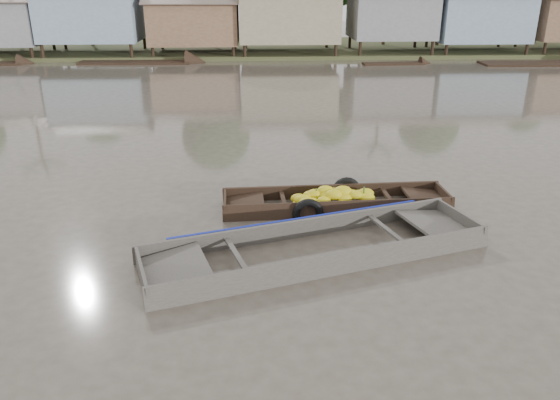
{
  "coord_description": "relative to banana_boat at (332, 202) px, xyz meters",
  "views": [
    {
      "loc": [
        0.12,
        -9.08,
        5.12
      ],
      "look_at": [
        0.61,
        1.4,
        0.8
      ],
      "focal_mm": 35.0,
      "sensor_mm": 36.0,
      "label": 1
    }
  ],
  "objects": [
    {
      "name": "riverbank",
      "position": [
        1.1,
        29.05,
        2.93
      ],
      "size": [
        120.0,
        12.47,
        10.22
      ],
      "color": "#384723",
      "rests_on": "ground"
    },
    {
      "name": "banana_boat",
      "position": [
        0.0,
        0.0,
        0.0
      ],
      "size": [
        5.42,
        1.55,
        0.76
      ],
      "rotation": [
        0.0,
        0.0,
        0.04
      ],
      "color": "black",
      "rests_on": "ground"
    },
    {
      "name": "viewer_boat",
      "position": [
        -0.63,
        -2.33,
        -0.09
      ],
      "size": [
        7.11,
        3.79,
        0.56
      ],
      "rotation": [
        0.0,
        0.0,
        0.31
      ],
      "color": "#3A3531",
      "rests_on": "ground"
    },
    {
      "name": "distant_boats",
      "position": [
        4.82,
        21.16,
        -0.19
      ],
      "size": [
        46.96,
        15.42,
        0.35
      ],
      "color": "black",
      "rests_on": "ground"
    },
    {
      "name": "ground",
      "position": [
        -1.93,
        -2.81,
        -0.14
      ],
      "size": [
        120.0,
        120.0,
        0.0
      ],
      "primitive_type": "plane",
      "color": "#484037",
      "rests_on": "ground"
    }
  ]
}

